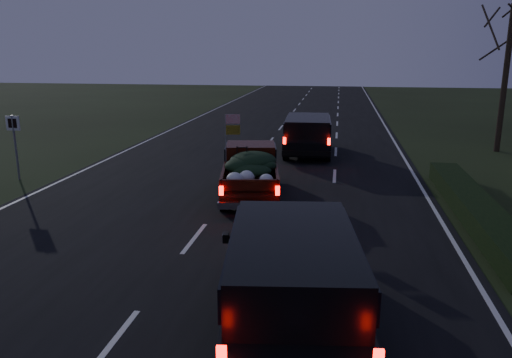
% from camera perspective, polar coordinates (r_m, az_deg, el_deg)
% --- Properties ---
extents(ground, '(120.00, 120.00, 0.00)m').
position_cam_1_polar(ground, '(13.47, -7.04, -6.79)').
color(ground, black).
rests_on(ground, ground).
extents(road_asphalt, '(14.00, 120.00, 0.02)m').
position_cam_1_polar(road_asphalt, '(13.47, -7.04, -6.75)').
color(road_asphalt, black).
rests_on(road_asphalt, ground).
extents(hedge_row, '(1.00, 10.00, 0.60)m').
position_cam_1_polar(hedge_row, '(16.24, 23.81, -3.11)').
color(hedge_row, black).
rests_on(hedge_row, ground).
extents(route_sign, '(0.55, 0.08, 2.50)m').
position_cam_1_polar(route_sign, '(21.16, -25.89, 4.31)').
color(route_sign, gray).
rests_on(route_sign, ground).
extents(bare_tree_far, '(3.60, 3.60, 7.00)m').
position_cam_1_polar(bare_tree_far, '(27.19, 26.99, 13.72)').
color(bare_tree_far, black).
rests_on(bare_tree_far, ground).
extents(pickup_truck, '(2.56, 5.00, 2.50)m').
position_cam_1_polar(pickup_truck, '(17.04, -0.64, 1.15)').
color(pickup_truck, '#3D1008').
rests_on(pickup_truck, ground).
extents(lead_suv, '(2.34, 5.19, 1.47)m').
position_cam_1_polar(lead_suv, '(24.10, 5.94, 5.43)').
color(lead_suv, black).
rests_on(lead_suv, ground).
extents(rear_suv, '(2.89, 5.49, 1.51)m').
position_cam_1_polar(rear_suv, '(8.82, 4.25, -10.48)').
color(rear_suv, black).
rests_on(rear_suv, ground).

